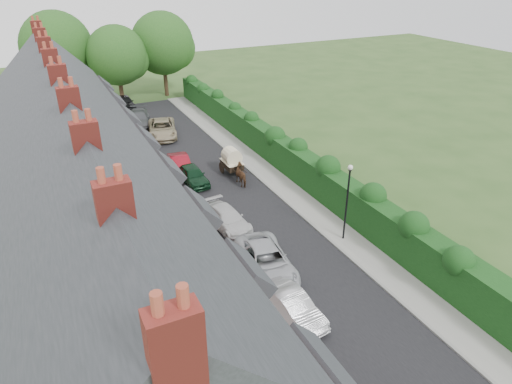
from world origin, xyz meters
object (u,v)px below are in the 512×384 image
lamppost (348,193)px  car_green (193,175)px  car_silver_a (292,306)px  horse (242,175)px  horse_cart (232,160)px  car_silver_b (266,261)px  car_red (180,165)px  car_black (125,102)px  car_grey (139,119)px  car_white (227,219)px  car_beige (162,129)px

lamppost → car_green: lamppost is taller
car_silver_a → car_green: size_ratio=1.00×
car_silver_a → horse: size_ratio=2.17×
horse_cart → car_silver_b: bearing=-105.1°
car_red → car_black: car_black is taller
car_grey → horse: size_ratio=2.82×
lamppost → horse_cart: (-2.40, 12.10, -1.99)m
car_white → car_grey: car_grey is taller
lamppost → car_green: bearing=116.1°
car_beige → car_grey: car_beige is taller
lamppost → car_silver_a: lamppost is taller
car_grey → horse_cart: 16.03m
car_grey → horse: bearing=-62.8°
car_green → car_grey: car_grey is taller
lamppost → car_black: size_ratio=1.18×
car_silver_b → car_black: (-0.51, 35.44, -0.02)m
car_silver_a → car_grey: (0.00, 32.22, 0.10)m
car_silver_b → horse: bearing=80.4°
car_red → horse_cart: (3.69, -2.18, 0.61)m
lamppost → car_red: bearing=113.1°
car_beige → car_white: bearing=-79.5°
car_white → horse_cart: 8.33m
horse → horse_cart: (0.00, 2.05, 0.50)m
car_silver_a → horse_cart: (4.00, 16.70, 0.63)m
car_black → horse: size_ratio=2.29×
car_silver_a → car_beige: (1.34, 28.00, 0.11)m
lamppost → horse: size_ratio=2.72×
car_white → lamppost: bearing=-44.2°
car_white → car_red: (-0.12, 9.67, 0.04)m
car_white → car_beige: (0.92, 18.79, 0.14)m
car_silver_a → car_red: car_red is taller
car_green → car_grey: bearing=89.4°
car_silver_a → car_red: 18.88m
car_red → horse: bearing=-43.0°
horse → car_white: bearing=55.5°
lamppost → car_silver_b: (-5.89, -0.84, -2.54)m
car_red → car_green: bearing=-78.1°
car_red → car_black: 20.32m
car_red → car_beige: bearing=89.4°
car_green → horse_cart: bearing=0.3°
car_beige → horse_cart: (2.66, -11.30, 0.51)m
car_silver_b → car_red: 15.12m
car_beige → horse_cart: size_ratio=1.80×
car_green → car_black: size_ratio=0.95×
car_silver_b → horse: (3.49, 10.89, 0.05)m
car_black → lamppost: bearing=-83.1°
car_black → car_beige: bearing=-86.7°
car_red → horse_cart: bearing=-24.6°
car_black → horse_cart: bearing=-83.5°
car_white → car_red: 9.67m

